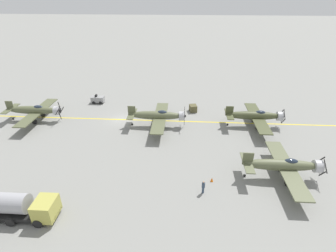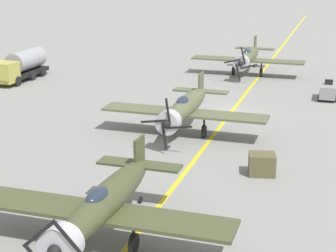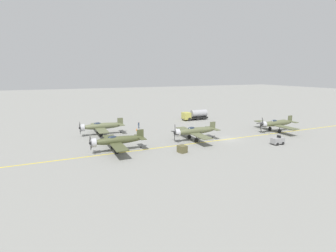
% 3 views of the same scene
% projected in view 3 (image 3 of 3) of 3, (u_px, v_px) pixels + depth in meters
% --- Properties ---
extents(ground_plane, '(400.00, 400.00, 0.00)m').
position_uv_depth(ground_plane, '(227.00, 139.00, 56.05)').
color(ground_plane, gray).
extents(taxiway_stripe, '(0.30, 160.00, 0.01)m').
position_uv_depth(taxiway_stripe, '(227.00, 139.00, 56.05)').
color(taxiway_stripe, yellow).
rests_on(taxiway_stripe, ground).
extents(airplane_far_center, '(12.00, 9.98, 3.65)m').
position_uv_depth(airplane_far_center, '(116.00, 141.00, 47.12)').
color(airplane_far_center, '#454B2C').
rests_on(airplane_far_center, ground).
extents(airplane_mid_center, '(12.00, 9.98, 3.79)m').
position_uv_depth(airplane_mid_center, '(194.00, 131.00, 54.71)').
color(airplane_mid_center, '#5A5F40').
rests_on(airplane_mid_center, ground).
extents(airplane_near_center, '(12.00, 9.98, 3.76)m').
position_uv_depth(airplane_near_center, '(276.00, 123.00, 62.93)').
color(airplane_near_center, '#565B3D').
rests_on(airplane_near_center, ground).
extents(airplane_far_right, '(12.00, 9.98, 3.65)m').
position_uv_depth(airplane_far_right, '(101.00, 126.00, 59.57)').
color(airplane_far_right, '#5A5F41').
rests_on(airplane_far_right, ground).
extents(fuel_tanker, '(2.67, 8.00, 2.98)m').
position_uv_depth(fuel_tanker, '(195.00, 115.00, 78.84)').
color(fuel_tanker, black).
rests_on(fuel_tanker, ground).
extents(tow_tractor, '(1.57, 2.60, 1.79)m').
position_uv_depth(tow_tractor, '(278.00, 141.00, 51.93)').
color(tow_tractor, gray).
rests_on(tow_tractor, ground).
extents(ground_crew_walking, '(0.38, 0.38, 1.73)m').
position_uv_depth(ground_crew_walking, '(139.00, 125.00, 66.79)').
color(ground_crew_walking, '#334256').
rests_on(ground_crew_walking, ground).
extents(supply_crate_by_tanker, '(1.79, 1.60, 1.29)m').
position_uv_depth(supply_crate_by_tanker, '(182.00, 149.00, 46.70)').
color(supply_crate_by_tanker, brown).
rests_on(supply_crate_by_tanker, ground).
extents(traffic_cone, '(0.36, 0.36, 0.55)m').
position_uv_depth(traffic_cone, '(137.00, 129.00, 64.52)').
color(traffic_cone, orange).
rests_on(traffic_cone, ground).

